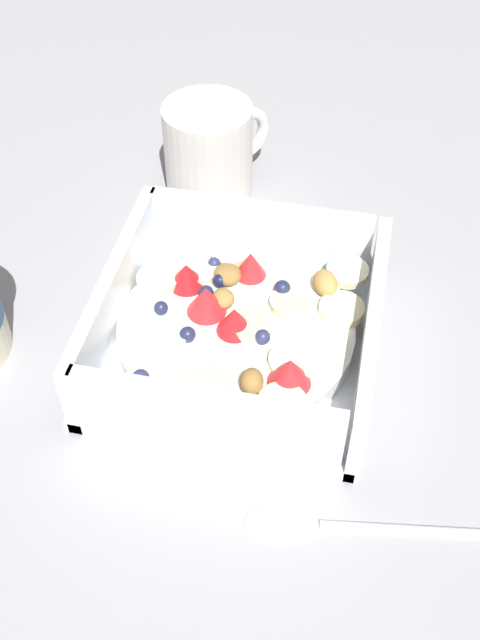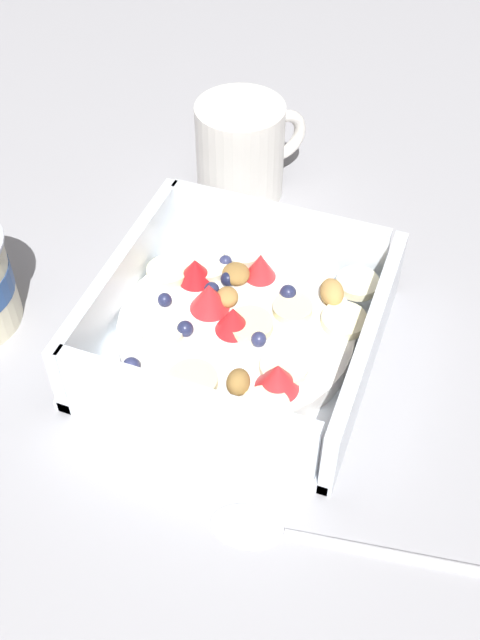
# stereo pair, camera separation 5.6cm
# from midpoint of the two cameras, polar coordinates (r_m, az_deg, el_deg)

# --- Properties ---
(ground_plane) EXTENTS (2.40, 2.40, 0.00)m
(ground_plane) POSITION_cam_midpoint_polar(r_m,az_deg,el_deg) (0.58, -3.04, -2.22)
(ground_plane) COLOR #9E9EA3
(fruit_bowl) EXTENTS (0.20, 0.20, 0.06)m
(fruit_bowl) POSITION_cam_midpoint_polar(r_m,az_deg,el_deg) (0.57, -2.78, -0.72)
(fruit_bowl) COLOR white
(fruit_bowl) RESTS_ON ground
(spoon) EXTENTS (0.04, 0.17, 0.01)m
(spoon) POSITION_cam_midpoint_polar(r_m,az_deg,el_deg) (0.50, 3.02, -15.21)
(spoon) COLOR silver
(spoon) RESTS_ON ground
(coffee_mug) EXTENTS (0.10, 0.09, 0.09)m
(coffee_mug) POSITION_cam_midpoint_polar(r_m,az_deg,el_deg) (0.70, -4.60, 12.48)
(coffee_mug) COLOR white
(coffee_mug) RESTS_ON ground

